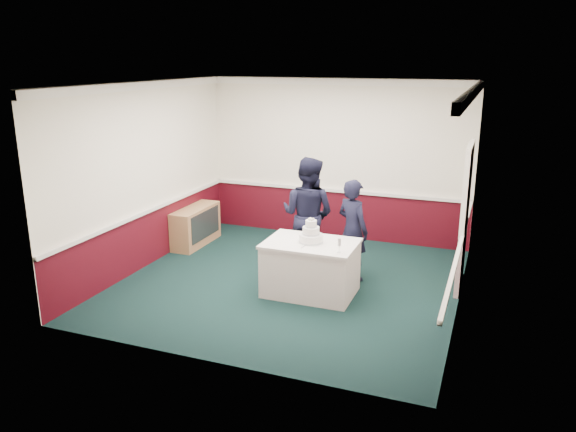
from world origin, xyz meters
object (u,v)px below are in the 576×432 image
(cake_knife, at_px, (304,246))
(person_man, at_px, (308,215))
(person_woman, at_px, (352,230))
(sideboard, at_px, (196,226))
(wedding_cake, at_px, (311,235))
(cake_table, at_px, (311,268))
(champagne_flute, at_px, (339,243))

(cake_knife, xyz_separation_m, person_man, (-0.32, 1.09, 0.14))
(person_woman, bearing_deg, person_man, 21.30)
(sideboard, relative_size, wedding_cake, 3.30)
(sideboard, distance_m, cake_table, 3.04)
(champagne_flute, height_order, person_man, person_man)
(sideboard, distance_m, wedding_cake, 3.09)
(sideboard, xyz_separation_m, person_woman, (3.12, -0.61, 0.44))
(champagne_flute, bearing_deg, person_man, 126.08)
(sideboard, distance_m, person_woman, 3.21)
(sideboard, height_order, wedding_cake, wedding_cake)
(cake_table, relative_size, person_man, 0.71)
(cake_table, bearing_deg, person_man, 111.66)
(sideboard, height_order, person_woman, person_woman)
(champagne_flute, bearing_deg, cake_table, 150.75)
(cake_knife, xyz_separation_m, champagne_flute, (0.53, -0.08, 0.14))
(wedding_cake, bearing_deg, cake_table, -90.00)
(wedding_cake, height_order, person_woman, person_woman)
(wedding_cake, height_order, person_man, person_man)
(sideboard, xyz_separation_m, cake_table, (2.71, -1.39, 0.05))
(cake_knife, bearing_deg, person_woman, 71.95)
(cake_table, bearing_deg, champagne_flute, -29.25)
(person_man, bearing_deg, wedding_cake, 119.42)
(cake_table, relative_size, cake_knife, 6.00)
(person_man, bearing_deg, cake_knife, 114.30)
(cake_table, bearing_deg, cake_knife, -98.53)
(sideboard, height_order, cake_knife, cake_knife)
(person_woman, bearing_deg, wedding_cake, 91.61)
(wedding_cake, bearing_deg, sideboard, 152.80)
(champagne_flute, relative_size, person_man, 0.11)
(cake_knife, distance_m, champagne_flute, 0.55)
(person_man, bearing_deg, sideboard, -4.20)
(cake_table, xyz_separation_m, cake_knife, (-0.03, -0.20, 0.39))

